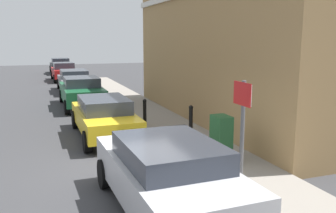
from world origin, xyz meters
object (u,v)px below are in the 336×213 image
object	(u,v)px
car_silver	(167,174)
car_grey	(74,80)
bollard_near_cabinet	(191,121)
street_sign	(242,122)
car_yellow	(104,116)
utility_cabinet	(221,139)
car_red	(64,71)
bollard_far_kerb	(145,113)
car_black	(60,66)
car_green	(82,91)

from	to	relation	value
car_silver	car_grey	bearing A→B (deg)	-1.61
car_grey	bollard_near_cabinet	world-z (taller)	car_grey
car_silver	street_sign	world-z (taller)	street_sign
car_silver	car_yellow	bearing A→B (deg)	-0.23
street_sign	utility_cabinet	bearing A→B (deg)	71.31
car_red	bollard_far_kerb	distance (m)	17.60
car_red	car_silver	bearing A→B (deg)	179.39
car_yellow	car_grey	bearing A→B (deg)	-0.96
car_yellow	bollard_near_cabinet	distance (m)	2.90
bollard_far_kerb	utility_cabinet	bearing A→B (deg)	-76.66
car_yellow	bollard_near_cabinet	size ratio (longest dim) A/B	4.06
car_red	car_black	bearing A→B (deg)	-2.36
car_black	street_sign	bearing A→B (deg)	-177.81
car_silver	car_black	xyz separation A→B (m)	(0.03, 29.79, -0.02)
car_yellow	car_red	distance (m)	17.60
car_silver	street_sign	size ratio (longest dim) A/B	1.85
car_black	street_sign	distance (m)	30.00
car_silver	bollard_near_cabinet	world-z (taller)	car_silver
car_green	car_grey	distance (m)	5.42
bollard_far_kerb	car_green	bearing A→B (deg)	104.08
car_yellow	utility_cabinet	size ratio (longest dim) A/B	3.67
car_yellow	car_grey	distance (m)	11.24
utility_cabinet	street_sign	xyz separation A→B (m)	(-0.73, -2.16, 0.98)
car_green	car_black	distance (m)	18.20
car_yellow	car_black	world-z (taller)	car_black
car_green	car_grey	bearing A→B (deg)	-1.78
car_yellow	street_sign	size ratio (longest dim) A/B	1.84
car_green	car_black	bearing A→B (deg)	-0.51
car_green	car_black	size ratio (longest dim) A/B	1.02
car_red	bollard_near_cabinet	xyz separation A→B (m)	(2.41, -19.20, -0.03)
bollard_near_cabinet	car_red	bearing A→B (deg)	97.15
car_grey	car_red	xyz separation A→B (m)	(-0.14, 6.36, 0.02)
car_red	street_sign	size ratio (longest dim) A/B	1.84
bollard_far_kerb	street_sign	size ratio (longest dim) A/B	0.45
car_silver	bollard_far_kerb	world-z (taller)	car_silver
bollard_near_cabinet	street_sign	size ratio (longest dim) A/B	0.45
utility_cabinet	car_silver	bearing A→B (deg)	-137.43
car_yellow	car_black	distance (m)	24.02
car_green	car_black	world-z (taller)	car_black
car_grey	street_sign	world-z (taller)	street_sign
car_grey	utility_cabinet	world-z (taller)	car_grey
bollard_near_cabinet	bollard_far_kerb	size ratio (longest dim) A/B	1.00
car_red	bollard_far_kerb	xyz separation A→B (m)	(1.40, -17.55, -0.03)
car_red	utility_cabinet	distance (m)	21.50
bollard_far_kerb	car_black	bearing A→B (deg)	92.96
utility_cabinet	car_black	bearing A→B (deg)	94.42
car_silver	street_sign	distance (m)	1.71
car_red	car_black	xyz separation A→B (m)	(0.16, 6.41, 0.00)
car_green	utility_cabinet	bearing A→B (deg)	-166.08
car_black	car_green	bearing A→B (deg)	178.83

